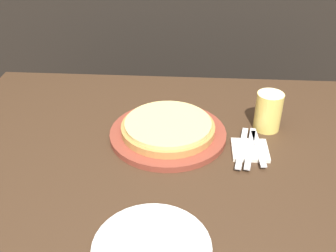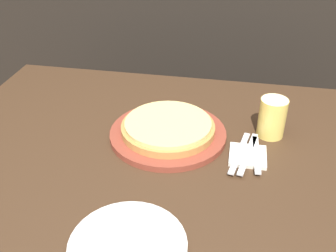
# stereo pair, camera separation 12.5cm
# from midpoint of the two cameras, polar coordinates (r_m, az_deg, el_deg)

# --- Properties ---
(dining_table) EXTENTS (1.58, 1.10, 0.74)m
(dining_table) POSITION_cam_midpoint_polar(r_m,az_deg,el_deg) (1.45, 4.08, -16.37)
(dining_table) COLOR #3D2819
(dining_table) RESTS_ON ground_plane
(pizza_on_board) EXTENTS (0.38, 0.38, 0.06)m
(pizza_on_board) POSITION_cam_midpoint_polar(r_m,az_deg,el_deg) (1.26, 2.84, -0.69)
(pizza_on_board) COLOR brown
(pizza_on_board) RESTS_ON dining_table
(beer_glass) EXTENTS (0.09, 0.09, 0.13)m
(beer_glass) POSITION_cam_midpoint_polar(r_m,az_deg,el_deg) (1.31, 17.60, 1.30)
(beer_glass) COLOR #E5C65B
(beer_glass) RESTS_ON dining_table
(dinner_plate) EXTENTS (0.27, 0.27, 0.02)m
(dinner_plate) POSITION_cam_midpoint_polar(r_m,az_deg,el_deg) (0.93, -1.84, -17.18)
(dinner_plate) COLOR silver
(dinner_plate) RESTS_ON dining_table
(napkin_stack) EXTENTS (0.11, 0.11, 0.01)m
(napkin_stack) POSITION_cam_midpoint_polar(r_m,az_deg,el_deg) (1.22, 14.42, -4.30)
(napkin_stack) COLOR silver
(napkin_stack) RESTS_ON dining_table
(fork) EXTENTS (0.06, 0.22, 0.00)m
(fork) POSITION_cam_midpoint_polar(r_m,az_deg,el_deg) (1.21, 13.30, -3.87)
(fork) COLOR silver
(fork) RESTS_ON napkin_stack
(dinner_knife) EXTENTS (0.06, 0.22, 0.00)m
(dinner_knife) POSITION_cam_midpoint_polar(r_m,az_deg,el_deg) (1.21, 14.47, -3.98)
(dinner_knife) COLOR silver
(dinner_knife) RESTS_ON napkin_stack
(spoon) EXTENTS (0.03, 0.19, 0.00)m
(spoon) POSITION_cam_midpoint_polar(r_m,az_deg,el_deg) (1.22, 15.64, -4.09)
(spoon) COLOR silver
(spoon) RESTS_ON napkin_stack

